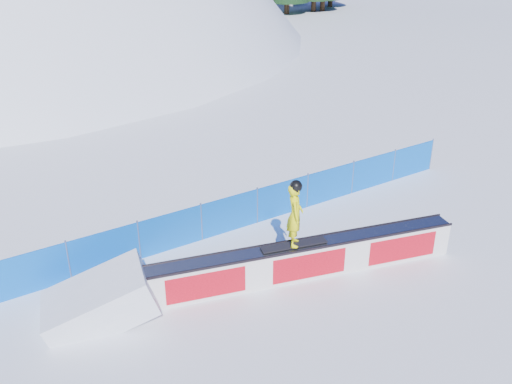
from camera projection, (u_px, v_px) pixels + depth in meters
ground at (253, 333)px, 13.54m from camera, size 160.00×160.00×0.00m
snow_hill at (13, 235)px, 53.22m from camera, size 64.00×64.00×64.00m
safety_fence at (171, 231)px, 16.68m from camera, size 22.05×0.05×1.30m
rail_box at (305, 260)px, 15.46m from camera, size 8.62×2.76×1.05m
snow_ramp at (101, 315)px, 14.15m from camera, size 3.09×2.35×1.72m
snowboarder at (295, 214)px, 14.72m from camera, size 1.84×0.77×1.90m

